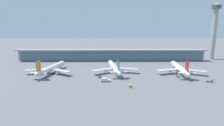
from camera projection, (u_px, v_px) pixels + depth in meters
The scene contains 14 objects.
ground_plane at pixel (112, 73), 170.37m from camera, with size 1200.00×1200.00×0.00m, color slate.
airliner_left_stand at pixel (51, 68), 169.83m from camera, with size 44.72×58.70×15.66m.
airliner_centre_stand at pixel (114, 67), 173.70m from camera, with size 44.78×58.74×15.66m.
airliner_right_stand at pixel (180, 68), 169.84m from camera, with size 44.99×58.83×15.66m.
service_truck_near_nose_olive at pixel (100, 77), 155.39m from camera, with size 3.29×2.66×2.05m.
service_truck_under_wing_olive at pixel (210, 81), 142.68m from camera, with size 6.77×4.00×2.70m.
service_truck_mid_apron_white at pixel (105, 80), 143.42m from camera, with size 7.31×2.41×3.10m.
service_truck_by_tail_yellow at pixel (130, 85), 132.04m from camera, with size 2.28×6.89×2.70m.
service_truck_on_taxiway_olive at pixel (178, 76), 158.03m from camera, with size 2.29×6.89×2.70m.
service_truck_at_far_stand_grey at pixel (191, 70), 179.19m from camera, with size 3.21×3.25×2.05m.
terminal_building at pixel (112, 55), 235.71m from camera, with size 246.54×12.80×15.20m.
control_tower at pixel (214, 27), 241.69m from camera, with size 12.00×12.00×79.98m.
safety_cone_alpha at pixel (25, 79), 151.87m from camera, with size 0.62×0.62×0.70m.
safety_cone_bravo at pixel (26, 78), 153.23m from camera, with size 0.62×0.62×0.70m.
Camera 1 is at (-1.66, -165.32, 42.34)m, focal length 28.69 mm.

